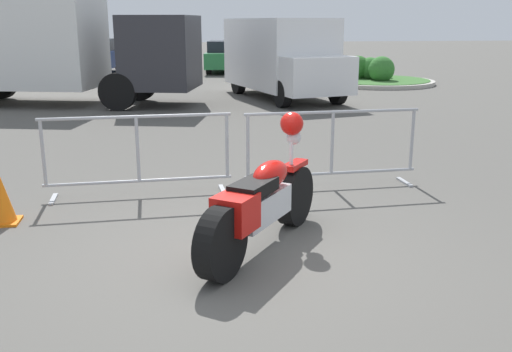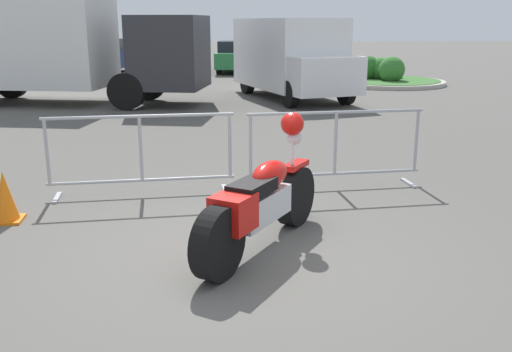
{
  "view_description": "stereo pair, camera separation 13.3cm",
  "coord_description": "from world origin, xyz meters",
  "views": [
    {
      "loc": [
        -0.61,
        -5.15,
        2.22
      ],
      "look_at": [
        0.27,
        0.57,
        0.65
      ],
      "focal_mm": 40.0,
      "sensor_mm": 36.0,
      "label": 1
    },
    {
      "loc": [
        -0.48,
        -5.17,
        2.22
      ],
      "look_at": [
        0.27,
        0.57,
        0.65
      ],
      "focal_mm": 40.0,
      "sensor_mm": 36.0,
      "label": 2
    }
  ],
  "objects": [
    {
      "name": "traffic_cone",
      "position": [
        -2.52,
        1.35,
        0.29
      ],
      "size": [
        0.34,
        0.34,
        0.59
      ],
      "color": "orange",
      "rests_on": "ground"
    },
    {
      "name": "delivery_van",
      "position": [
        2.76,
        11.73,
        1.24
      ],
      "size": [
        3.08,
        5.32,
        2.31
      ],
      "rotation": [
        0.0,
        0.0,
        -1.33
      ],
      "color": "white",
      "rests_on": "ground"
    },
    {
      "name": "parked_car_tan",
      "position": [
        -6.72,
        20.83,
        0.69
      ],
      "size": [
        2.3,
        4.26,
        1.37
      ],
      "rotation": [
        0.0,
        0.0,
        1.4
      ],
      "color": "tan",
      "rests_on": "ground"
    },
    {
      "name": "parked_car_black",
      "position": [
        -0.86,
        21.53,
        0.78
      ],
      "size": [
        2.57,
        4.76,
        1.53
      ],
      "rotation": [
        0.0,
        0.0,
        1.4
      ],
      "color": "black",
      "rests_on": "ground"
    },
    {
      "name": "parked_car_green",
      "position": [
        2.07,
        21.04,
        0.7
      ],
      "size": [
        2.33,
        4.32,
        1.39
      ],
      "rotation": [
        0.0,
        0.0,
        1.4
      ],
      "color": "#236B38",
      "rests_on": "ground"
    },
    {
      "name": "parked_car_blue",
      "position": [
        -3.79,
        20.8,
        0.76
      ],
      "size": [
        2.53,
        4.67,
        1.5
      ],
      "rotation": [
        0.0,
        0.0,
        1.4
      ],
      "color": "#284799",
      "rests_on": "ground"
    },
    {
      "name": "box_truck",
      "position": [
        -4.06,
        11.41,
        1.64
      ],
      "size": [
        8.01,
        4.04,
        2.98
      ],
      "rotation": [
        0.0,
        0.0,
        -0.24
      ],
      "color": "white",
      "rests_on": "ground"
    },
    {
      "name": "pedestrian",
      "position": [
        6.2,
        18.11,
        0.92
      ],
      "size": [
        0.47,
        0.47,
        1.69
      ],
      "rotation": [
        0.0,
        0.0,
        5.66
      ],
      "color": "#262838",
      "rests_on": "ground"
    },
    {
      "name": "crowd_barrier_near",
      "position": [
        -1.03,
        2.2,
        0.56
      ],
      "size": [
        2.43,
        0.53,
        1.07
      ],
      "rotation": [
        0.0,
        0.0,
        0.04
      ],
      "color": "#9EA0A5",
      "rests_on": "ground"
    },
    {
      "name": "ground_plane",
      "position": [
        0.0,
        0.0,
        0.0
      ],
      "size": [
        120.0,
        120.0,
        0.0
      ],
      "primitive_type": "plane",
      "color": "#54514C"
    },
    {
      "name": "motorcycle",
      "position": [
        0.27,
        0.17,
        0.49
      ],
      "size": [
        1.49,
        1.96,
        1.29
      ],
      "rotation": [
        0.0,
        0.0,
        0.94
      ],
      "color": "black",
      "rests_on": "ground"
    },
    {
      "name": "crowd_barrier_far",
      "position": [
        1.57,
        2.2,
        0.56
      ],
      "size": [
        2.43,
        0.53,
        1.07
      ],
      "rotation": [
        0.0,
        0.0,
        0.04
      ],
      "color": "#9EA0A5",
      "rests_on": "ground"
    },
    {
      "name": "planter_island",
      "position": [
        6.95,
        15.3,
        0.29
      ],
      "size": [
        4.24,
        4.24,
        1.01
      ],
      "color": "#ADA89E",
      "rests_on": "ground"
    }
  ]
}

